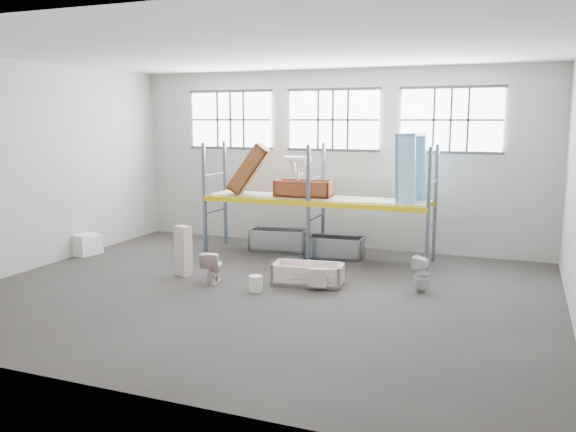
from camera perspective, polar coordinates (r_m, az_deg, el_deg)
The scene contains 33 objects.
floor at distance 12.77m, azimuth -2.50°, elevation -7.46°, with size 12.00×10.00×0.10m, color #403A37.
ceiling at distance 12.30m, azimuth -2.68°, elevation 15.92°, with size 12.00×10.00×0.10m, color silver.
wall_back at distance 16.99m, azimuth 4.43°, elevation 5.47°, with size 12.00×0.10×5.00m, color #A7A39A.
wall_front at distance 7.97m, azimuth -17.60°, elevation 0.69°, with size 12.00×0.10×5.00m, color #9D9A92.
wall_left at distance 15.75m, azimuth -23.17°, elevation 4.45°, with size 0.10×10.00×5.00m, color #BBB6AD.
window_left at distance 18.06m, azimuth -5.50°, elevation 9.18°, with size 2.60×0.04×1.60m, color white.
window_mid at distance 16.85m, azimuth 4.37°, elevation 9.19°, with size 2.60×0.04×1.60m, color white.
window_right at distance 16.19m, azimuth 15.38°, elevation 8.88°, with size 2.60×0.04×1.60m, color white.
rack_upright_la at distance 16.31m, azimuth -8.02°, elevation 1.72°, with size 0.08×0.08×3.00m, color slate.
rack_upright_lb at distance 17.36m, azimuth -6.06°, elevation 2.21°, with size 0.08×0.08×3.00m, color slate.
rack_upright_ma at distance 15.07m, azimuth 1.96°, elevation 1.18°, with size 0.08×0.08×3.00m, color slate.
rack_upright_mb at distance 16.19m, azimuth 3.39°, elevation 1.74°, with size 0.08×0.08×3.00m, color slate.
rack_upright_ra at distance 14.35m, azimuth 13.31°, elevation 0.52°, with size 0.08×0.08×3.00m, color slate.
rack_upright_rb at distance 15.53m, azimuth 13.96°, elevation 1.15°, with size 0.08×0.08×3.00m, color slate.
rack_beam_front at distance 15.07m, azimuth 1.96°, elevation 1.18°, with size 6.00×0.10×0.14m, color yellow.
rack_beam_back at distance 16.19m, azimuth 3.39°, elevation 1.74°, with size 6.00×0.10×0.14m, color yellow.
shelf_deck at distance 15.62m, azimuth 2.70°, elevation 1.76°, with size 5.90×1.10×0.03m, color gray.
wet_patch at distance 15.17m, azimuth 1.67°, elevation -4.53°, with size 1.80×1.80×0.00m, color black.
bathtub_beige at distance 13.26m, azimuth 1.95°, elevation -5.57°, with size 1.54×0.72×0.45m, color silver, non-canonical shape.
cistern_spare at distance 12.77m, azimuth 2.86°, elevation -5.92°, with size 0.41×0.19×0.39m, color beige.
sink_in_tub at distance 13.17m, azimuth 0.67°, elevation -5.97°, with size 0.42×0.42×0.15m, color #F4E5CF.
toilet_beige at distance 13.43m, azimuth -7.24°, elevation -4.85°, with size 0.41×0.71×0.73m, color beige.
cistern_tall at distance 14.09m, azimuth -10.01°, elevation -3.31°, with size 0.38×0.25×1.17m, color beige.
toilet_white at distance 12.94m, azimuth 12.69°, elevation -5.46°, with size 0.35×0.35×0.77m, color silver.
steel_tub_left at distance 16.62m, azimuth -0.84°, elevation -2.27°, with size 1.60×0.75×0.59m, color #AFB3B8, non-canonical shape.
steel_tub_right at distance 15.80m, azimuth 4.54°, elevation -2.99°, with size 1.49×0.69×0.54m, color #919499, non-canonical shape.
rust_tub_flat at distance 15.69m, azimuth 1.54°, elevation 2.68°, with size 1.49×0.70×0.42m, color #99431F, non-canonical shape.
rust_tub_tilted at distance 16.11m, azimuth -3.75°, elevation 4.54°, with size 1.43×0.67×0.40m, color #9B5B23, non-canonical shape.
sink_on_shelf at distance 15.41m, azimuth 0.98°, elevation 3.59°, with size 0.71×0.55×0.63m, color white.
blue_tub_upright at distance 15.02m, azimuth 11.71°, elevation 4.40°, with size 1.78×0.83×0.50m, color #89C8E7, non-canonical shape.
bucket at distance 12.73m, azimuth -3.12°, elevation -6.49°, with size 0.29×0.29×0.34m, color white.
carton_near at distance 16.98m, azimuth -19.30°, elevation -2.57°, with size 0.67×0.58×0.58m, color white.
carton_far at distance 17.05m, azimuth -18.73°, elevation -2.61°, with size 0.61×0.61×0.51m, color silver.
Camera 1 is at (5.01, -11.15, 3.64)m, focal length 37.04 mm.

